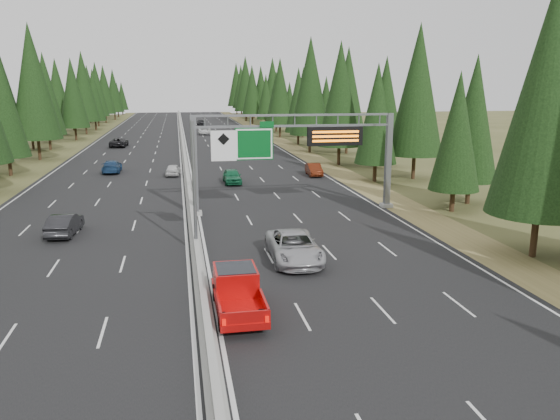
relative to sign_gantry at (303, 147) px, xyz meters
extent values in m
cube|color=black|center=(-8.92, 45.12, -5.23)|extent=(32.00, 260.00, 0.08)
cube|color=olive|center=(8.88, 45.12, -5.24)|extent=(3.60, 260.00, 0.06)
cube|color=#444821|center=(-26.72, 45.12, -5.24)|extent=(3.60, 260.00, 0.06)
cube|color=gray|center=(-8.92, 45.12, -5.04)|extent=(0.70, 260.00, 0.30)
cube|color=gray|center=(-8.92, 45.12, -4.64)|extent=(0.30, 260.00, 0.60)
cube|color=slate|center=(-8.57, 0.12, -1.29)|extent=(0.45, 0.45, 7.80)
cube|color=gray|center=(-8.57, 0.12, -5.04)|extent=(0.90, 0.90, 0.30)
cube|color=slate|center=(7.28, 0.12, -1.29)|extent=(0.45, 0.45, 7.80)
cube|color=gray|center=(7.28, 0.12, -5.04)|extent=(0.90, 0.90, 0.30)
cube|color=slate|center=(-0.64, 0.12, 2.53)|extent=(15.85, 0.35, 0.16)
cube|color=slate|center=(-0.64, 0.12, 1.69)|extent=(15.85, 0.35, 0.16)
cube|color=#054C19|center=(-3.92, -0.13, 0.36)|extent=(3.00, 0.10, 2.50)
cube|color=silver|center=(-3.92, -0.19, 0.36)|extent=(2.85, 0.02, 2.35)
cube|color=#054C19|center=(-2.92, -0.13, 1.86)|extent=(1.10, 0.10, 0.45)
cube|color=black|center=(2.58, -0.18, 0.86)|extent=(4.50, 0.40, 1.50)
cube|color=orange|center=(2.58, -0.40, 1.21)|extent=(3.80, 0.02, 0.18)
cube|color=orange|center=(2.58, -0.40, 0.86)|extent=(3.80, 0.02, 0.18)
cube|color=orange|center=(2.58, -0.40, 0.51)|extent=(3.80, 0.02, 0.18)
cylinder|color=slate|center=(-8.92, -9.88, -1.19)|extent=(0.20, 0.20, 8.00)
cube|color=gray|center=(-8.92, -9.88, -5.09)|extent=(0.50, 0.50, 0.20)
cube|color=slate|center=(-7.92, -9.88, 2.41)|extent=(2.00, 0.15, 0.15)
cube|color=silver|center=(-7.12, -10.00, 1.31)|extent=(1.50, 0.06, 1.80)
cylinder|color=black|center=(10.96, -14.25, -3.93)|extent=(0.40, 0.40, 2.68)
cone|color=black|center=(10.96, -14.25, 4.44)|extent=(6.03, 6.03, 14.06)
cylinder|color=black|center=(12.08, -2.10, -4.37)|extent=(0.40, 0.40, 1.80)
cone|color=black|center=(12.08, -2.10, 1.25)|extent=(4.05, 4.05, 9.44)
cylinder|color=black|center=(14.89, 0.46, -4.26)|extent=(0.40, 0.40, 2.03)
cone|color=black|center=(14.89, 0.46, 2.08)|extent=(4.56, 4.56, 10.64)
cylinder|color=black|center=(10.84, 12.58, -4.27)|extent=(0.40, 0.40, 1.99)
cone|color=black|center=(10.84, 12.58, 1.94)|extent=(4.48, 4.48, 10.44)
cylinder|color=black|center=(15.68, 13.57, -3.94)|extent=(0.40, 0.40, 2.65)
cone|color=black|center=(15.68, 13.57, 4.35)|extent=(5.97, 5.97, 13.93)
cylinder|color=black|center=(10.61, 25.24, -4.02)|extent=(0.40, 0.40, 2.50)
cone|color=black|center=(10.61, 25.24, 3.78)|extent=(5.62, 5.62, 13.10)
cylinder|color=black|center=(15.98, 23.46, -4.17)|extent=(0.40, 0.40, 2.19)
cone|color=black|center=(15.98, 23.46, 2.67)|extent=(4.93, 4.93, 11.50)
cylinder|color=black|center=(10.19, 39.38, -3.89)|extent=(0.40, 0.40, 2.76)
cone|color=black|center=(10.19, 39.38, 4.74)|extent=(6.21, 6.21, 14.50)
cylinder|color=black|center=(15.37, 37.11, -4.01)|extent=(0.40, 0.40, 2.52)
cone|color=black|center=(15.37, 37.11, 3.86)|extent=(5.67, 5.67, 13.22)
cylinder|color=black|center=(11.11, 51.70, -4.21)|extent=(0.40, 0.40, 2.11)
cone|color=black|center=(11.11, 51.70, 2.38)|extent=(4.75, 4.75, 11.07)
cylinder|color=black|center=(15.55, 49.87, -4.33)|extent=(0.40, 0.40, 1.87)
cone|color=black|center=(15.55, 49.87, 1.53)|extent=(4.22, 4.22, 9.84)
cylinder|color=black|center=(10.45, 65.47, -4.03)|extent=(0.40, 0.40, 2.47)
cone|color=black|center=(10.45, 65.47, 3.70)|extent=(5.57, 5.57, 12.99)
cylinder|color=black|center=(14.97, 64.72, -4.17)|extent=(0.40, 0.40, 2.19)
cone|color=black|center=(14.97, 64.72, 2.67)|extent=(4.93, 4.93, 11.50)
cylinder|color=black|center=(12.06, 78.57, -4.21)|extent=(0.40, 0.40, 2.11)
cone|color=black|center=(12.06, 78.57, 2.39)|extent=(4.75, 4.75, 11.09)
cylinder|color=black|center=(14.97, 78.18, -4.39)|extent=(0.40, 0.40, 1.76)
cone|color=black|center=(14.97, 78.18, 1.12)|extent=(3.96, 3.96, 9.25)
cylinder|color=black|center=(11.73, 90.77, -4.24)|extent=(0.40, 0.40, 2.06)
cone|color=black|center=(11.73, 90.77, 2.20)|extent=(4.63, 4.63, 10.81)
cylinder|color=black|center=(15.30, 91.97, -4.18)|extent=(0.40, 0.40, 2.18)
cone|color=black|center=(15.30, 91.97, 2.62)|extent=(4.89, 4.89, 11.42)
cylinder|color=black|center=(10.25, 104.57, -4.03)|extent=(0.40, 0.40, 2.48)
cone|color=black|center=(10.25, 104.57, 3.71)|extent=(5.57, 5.57, 13.01)
cylinder|color=black|center=(15.77, 104.67, -3.87)|extent=(0.40, 0.40, 2.79)
cone|color=black|center=(15.77, 104.67, 4.86)|extent=(6.29, 6.29, 14.67)
cylinder|color=black|center=(10.11, 117.38, -3.79)|extent=(0.40, 0.40, 2.95)
cone|color=black|center=(10.11, 117.38, 5.42)|extent=(6.64, 6.64, 15.49)
cylinder|color=black|center=(14.85, 119.33, -4.01)|extent=(0.40, 0.40, 2.53)
cone|color=black|center=(14.85, 119.33, 3.89)|extent=(5.69, 5.69, 13.27)
cylinder|color=black|center=(12.02, 131.02, -3.83)|extent=(0.40, 0.40, 2.89)
cone|color=black|center=(12.02, 131.02, 5.19)|extent=(6.49, 6.49, 15.15)
cylinder|color=black|center=(14.32, 130.57, -4.16)|extent=(0.40, 0.40, 2.21)
cone|color=black|center=(14.32, 130.57, 2.76)|extent=(4.98, 4.98, 11.63)
cylinder|color=black|center=(12.08, 145.54, -3.91)|extent=(0.40, 0.40, 2.72)
cone|color=black|center=(12.08, 145.54, 4.60)|extent=(6.12, 6.12, 14.29)
cylinder|color=black|center=(15.67, 143.05, -4.32)|extent=(0.40, 0.40, 1.90)
cone|color=black|center=(15.67, 143.05, 1.62)|extent=(4.28, 4.28, 9.98)
cylinder|color=black|center=(11.96, 158.94, -3.81)|extent=(0.40, 0.40, 2.91)
cone|color=black|center=(11.96, 158.94, 5.29)|extent=(6.56, 6.56, 15.30)
cylinder|color=black|center=(15.53, 157.42, -4.31)|extent=(0.40, 0.40, 1.93)
cone|color=black|center=(15.53, 157.42, 1.72)|extent=(4.33, 4.33, 10.11)
cylinder|color=black|center=(-28.68, 23.97, -4.18)|extent=(0.40, 0.40, 2.18)
cone|color=black|center=(-28.68, 23.97, 2.62)|extent=(4.90, 4.90, 11.43)
cylinder|color=black|center=(-28.58, 37.60, -3.81)|extent=(0.40, 0.40, 2.93)
cone|color=black|center=(-28.58, 37.60, 5.34)|extent=(6.58, 6.58, 15.36)
cylinder|color=black|center=(-33.05, 37.14, -3.84)|extent=(0.40, 0.40, 2.87)
cylinder|color=black|center=(-29.89, 50.51, -4.05)|extent=(0.40, 0.40, 2.44)
cone|color=black|center=(-29.89, 50.51, 3.57)|extent=(5.48, 5.48, 12.79)
cylinder|color=black|center=(-32.74, 51.62, -4.24)|extent=(0.40, 0.40, 2.06)
cone|color=black|center=(-32.74, 51.62, 2.20)|extent=(4.63, 4.63, 10.81)
cylinder|color=black|center=(-28.50, 65.98, -4.06)|extent=(0.40, 0.40, 2.42)
cone|color=black|center=(-28.50, 65.98, 3.52)|extent=(5.45, 5.45, 12.73)
cylinder|color=black|center=(-32.63, 63.52, -4.19)|extent=(0.40, 0.40, 2.15)
cone|color=black|center=(-32.63, 63.52, 2.52)|extent=(4.84, 4.84, 11.28)
cylinder|color=black|center=(-28.70, 79.82, -3.89)|extent=(0.40, 0.40, 2.75)
cone|color=black|center=(-28.70, 79.82, 4.70)|extent=(6.19, 6.19, 14.44)
cylinder|color=black|center=(-33.68, 78.52, -4.02)|extent=(0.40, 0.40, 2.50)
cone|color=black|center=(-33.68, 78.52, 3.78)|extent=(5.62, 5.62, 13.10)
cylinder|color=black|center=(-28.17, 90.25, -4.16)|extent=(0.40, 0.40, 2.22)
cone|color=black|center=(-28.17, 90.25, 2.79)|extent=(5.00, 5.00, 11.67)
cylinder|color=black|center=(-33.23, 91.38, -4.14)|extent=(0.40, 0.40, 2.25)
cone|color=black|center=(-33.23, 91.38, 2.90)|extent=(5.07, 5.07, 11.83)
cylinder|color=black|center=(-29.35, 103.99, -3.99)|extent=(0.40, 0.40, 2.56)
cone|color=black|center=(-29.35, 103.99, 4.00)|extent=(5.76, 5.76, 13.43)
cylinder|color=black|center=(-32.51, 103.08, -4.13)|extent=(0.40, 0.40, 2.28)
cone|color=black|center=(-32.51, 103.08, 3.00)|extent=(5.13, 5.13, 11.97)
cylinder|color=black|center=(-29.08, 117.26, -4.01)|extent=(0.40, 0.40, 2.51)
cone|color=black|center=(-29.08, 117.26, 3.84)|extent=(5.65, 5.65, 13.19)
cylinder|color=black|center=(-33.47, 118.71, -4.01)|extent=(0.40, 0.40, 2.52)
cone|color=black|center=(-33.47, 118.71, 3.85)|extent=(5.66, 5.66, 13.21)
cylinder|color=black|center=(-28.03, 130.75, -4.07)|extent=(0.40, 0.40, 2.40)
cone|color=black|center=(-28.03, 130.75, 3.42)|extent=(5.39, 5.39, 12.58)
cylinder|color=black|center=(-33.57, 131.89, -4.32)|extent=(0.40, 0.40, 1.90)
cone|color=black|center=(-33.57, 131.89, 1.63)|extent=(4.28, 4.28, 9.99)
cylinder|color=black|center=(-28.37, 144.29, -4.37)|extent=(0.40, 0.40, 1.80)
cone|color=black|center=(-28.37, 144.29, 1.27)|extent=(4.06, 4.06, 9.47)
cylinder|color=black|center=(-33.03, 143.15, -4.24)|extent=(0.40, 0.40, 2.05)
cone|color=black|center=(-33.03, 143.15, 2.16)|extent=(4.61, 4.61, 10.76)
cylinder|color=black|center=(-28.28, 158.84, -4.35)|extent=(0.40, 0.40, 1.83)
cone|color=black|center=(-28.28, 158.84, 1.38)|extent=(4.13, 4.13, 9.63)
cylinder|color=black|center=(-32.79, 155.12, -4.20)|extent=(0.40, 0.40, 2.13)
cone|color=black|center=(-32.79, 155.12, 2.45)|extent=(4.79, 4.79, 11.17)
imported|color=#A4A4A9|center=(-3.37, -12.59, -4.35)|extent=(2.89, 6.07, 1.67)
cylinder|color=black|center=(-8.28, -21.19, -4.78)|extent=(0.30, 0.81, 0.81)
cylinder|color=black|center=(-6.56, -21.19, -4.78)|extent=(0.30, 0.81, 0.81)
cylinder|color=black|center=(-8.28, -17.86, -4.78)|extent=(0.30, 0.81, 0.81)
cylinder|color=black|center=(-6.56, -17.86, -4.78)|extent=(0.30, 0.81, 0.81)
cube|color=#AE0B0A|center=(-7.42, -19.47, -4.63)|extent=(2.02, 5.66, 0.30)
cube|color=#AE0B0A|center=(-7.42, -18.57, -3.93)|extent=(1.92, 2.22, 1.11)
cube|color=black|center=(-7.42, -18.57, -3.62)|extent=(1.72, 1.92, 0.56)
cube|color=#AE0B0A|center=(-8.38, -20.99, -4.28)|extent=(0.10, 2.43, 0.61)
cube|color=#AE0B0A|center=(-6.46, -20.99, -4.28)|extent=(0.10, 2.43, 0.61)
cube|color=#AE0B0A|center=(-7.42, -22.20, -4.28)|extent=(2.02, 0.10, 0.61)
imported|color=#16603B|center=(-4.32, 14.03, -4.44)|extent=(1.78, 4.40, 1.50)
imported|color=#551C0C|center=(5.33, 17.32, -4.50)|extent=(1.71, 4.25, 1.37)
imported|color=black|center=(-0.41, 47.73, -4.43)|extent=(2.18, 5.27, 1.52)
imported|color=silver|center=(-4.04, 74.12, -4.46)|extent=(2.93, 5.48, 1.46)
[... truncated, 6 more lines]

